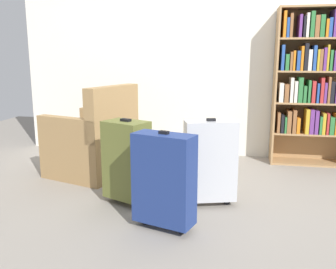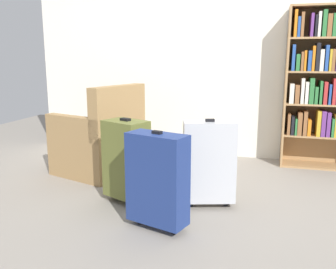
{
  "view_description": "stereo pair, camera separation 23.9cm",
  "coord_description": "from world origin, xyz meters",
  "px_view_note": "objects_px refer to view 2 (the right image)",
  "views": [
    {
      "loc": [
        0.42,
        -2.71,
        1.17
      ],
      "look_at": [
        -0.13,
        0.17,
        0.55
      ],
      "focal_mm": 39.62,
      "sensor_mm": 36.0,
      "label": 1
    },
    {
      "loc": [
        0.65,
        -2.66,
        1.17
      ],
      "look_at": [
        -0.13,
        0.17,
        0.55
      ],
      "focal_mm": 39.62,
      "sensor_mm": 36.0,
      "label": 2
    }
  ],
  "objects_px": {
    "suitcase_olive": "(126,159)",
    "armchair": "(101,142)",
    "bookshelf": "(326,81)",
    "suitcase_navy_blue": "(157,179)",
    "mug": "(151,170)",
    "suitcase_silver": "(209,162)"
  },
  "relations": [
    {
      "from": "armchair",
      "to": "suitcase_silver",
      "type": "distance_m",
      "value": 1.34
    },
    {
      "from": "suitcase_olive",
      "to": "suitcase_navy_blue",
      "type": "distance_m",
      "value": 0.56
    },
    {
      "from": "armchair",
      "to": "suitcase_silver",
      "type": "bearing_deg",
      "value": -25.58
    },
    {
      "from": "bookshelf",
      "to": "armchair",
      "type": "xyz_separation_m",
      "value": [
        -2.19,
        -0.82,
        -0.61
      ]
    },
    {
      "from": "mug",
      "to": "suitcase_navy_blue",
      "type": "bearing_deg",
      "value": -69.88
    },
    {
      "from": "suitcase_olive",
      "to": "armchair",
      "type": "bearing_deg",
      "value": 129.58
    },
    {
      "from": "bookshelf",
      "to": "armchair",
      "type": "distance_m",
      "value": 2.41
    },
    {
      "from": "mug",
      "to": "suitcase_silver",
      "type": "distance_m",
      "value": 0.99
    },
    {
      "from": "suitcase_olive",
      "to": "mug",
      "type": "bearing_deg",
      "value": 91.93
    },
    {
      "from": "bookshelf",
      "to": "suitcase_navy_blue",
      "type": "bearing_deg",
      "value": -123.61
    },
    {
      "from": "bookshelf",
      "to": "suitcase_olive",
      "type": "distance_m",
      "value": 2.28
    },
    {
      "from": "mug",
      "to": "suitcase_navy_blue",
      "type": "xyz_separation_m",
      "value": [
        0.41,
        -1.12,
        0.31
      ]
    },
    {
      "from": "bookshelf",
      "to": "suitcase_navy_blue",
      "type": "relative_size",
      "value": 2.42
    },
    {
      "from": "armchair",
      "to": "suitcase_navy_blue",
      "type": "xyz_separation_m",
      "value": [
        0.93,
        -1.06,
        0.04
      ]
    },
    {
      "from": "mug",
      "to": "suitcase_olive",
      "type": "distance_m",
      "value": 0.78
    },
    {
      "from": "armchair",
      "to": "suitcase_navy_blue",
      "type": "relative_size",
      "value": 1.3
    },
    {
      "from": "bookshelf",
      "to": "armchair",
      "type": "relative_size",
      "value": 1.86
    },
    {
      "from": "armchair",
      "to": "suitcase_silver",
      "type": "height_order",
      "value": "armchair"
    },
    {
      "from": "armchair",
      "to": "mug",
      "type": "distance_m",
      "value": 0.59
    },
    {
      "from": "armchair",
      "to": "bookshelf",
      "type": "bearing_deg",
      "value": 20.57
    },
    {
      "from": "bookshelf",
      "to": "suitcase_olive",
      "type": "height_order",
      "value": "bookshelf"
    },
    {
      "from": "bookshelf",
      "to": "suitcase_silver",
      "type": "relative_size",
      "value": 2.38
    }
  ]
}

